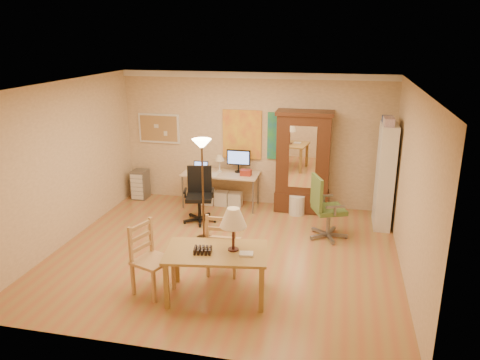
% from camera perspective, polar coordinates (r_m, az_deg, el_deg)
% --- Properties ---
extents(floor, '(5.50, 5.50, 0.00)m').
position_cam_1_polar(floor, '(7.71, -1.86, -8.93)').
color(floor, '#AF683E').
rests_on(floor, ground).
extents(crown_molding, '(5.50, 0.08, 0.12)m').
position_cam_1_polar(crown_molding, '(9.34, 1.79, 12.65)').
color(crown_molding, white).
rests_on(crown_molding, floor).
extents(corkboard, '(0.90, 0.04, 0.62)m').
position_cam_1_polar(corkboard, '(10.09, -9.85, 6.22)').
color(corkboard, tan).
rests_on(corkboard, floor).
extents(art_panel_left, '(0.80, 0.04, 1.00)m').
position_cam_1_polar(art_panel_left, '(9.57, 0.25, 5.57)').
color(art_panel_left, yellow).
rests_on(art_panel_left, floor).
extents(art_panel_right, '(0.75, 0.04, 0.95)m').
position_cam_1_polar(art_panel_right, '(9.42, 5.63, 5.30)').
color(art_panel_right, teal).
rests_on(art_panel_right, floor).
extents(dining_table, '(1.45, 1.00, 1.26)m').
position_cam_1_polar(dining_table, '(6.22, -2.16, -7.54)').
color(dining_table, olive).
rests_on(dining_table, floor).
extents(ladder_chair_back, '(0.47, 0.45, 0.98)m').
position_cam_1_polar(ladder_chair_back, '(6.93, -2.07, -7.90)').
color(ladder_chair_back, tan).
rests_on(ladder_chair_back, floor).
extents(ladder_chair_left, '(0.57, 0.58, 1.00)m').
position_cam_1_polar(ladder_chair_left, '(6.57, -10.84, -9.64)').
color(ladder_chair_left, tan).
rests_on(ladder_chair_left, floor).
extents(torchiere_lamp, '(0.32, 0.32, 1.78)m').
position_cam_1_polar(torchiere_lamp, '(7.75, -4.65, 2.45)').
color(torchiere_lamp, '#422E1A').
rests_on(torchiere_lamp, floor).
extents(computer_desk, '(1.55, 0.68, 1.17)m').
position_cam_1_polar(computer_desk, '(9.62, -2.12, -0.69)').
color(computer_desk, '#C0AC8D').
rests_on(computer_desk, floor).
extents(office_chair_black, '(0.64, 0.64, 1.04)m').
position_cam_1_polar(office_chair_black, '(8.90, -4.95, -3.30)').
color(office_chair_black, black).
rests_on(office_chair_black, floor).
extents(office_chair_green, '(0.69, 0.69, 1.13)m').
position_cam_1_polar(office_chair_green, '(8.29, 10.45, -4.98)').
color(office_chair_green, slate).
rests_on(office_chair_green, floor).
extents(drawer_cart, '(0.31, 0.37, 0.62)m').
position_cam_1_polar(drawer_cart, '(10.30, -12.07, -0.52)').
color(drawer_cart, slate).
rests_on(drawer_cart, floor).
extents(armoire, '(1.09, 0.52, 2.01)m').
position_cam_1_polar(armoire, '(9.30, 7.68, 1.41)').
color(armoire, '#3B2010').
rests_on(armoire, floor).
extents(bookshelf, '(0.29, 0.76, 1.91)m').
position_cam_1_polar(bookshelf, '(8.87, 17.24, 0.44)').
color(bookshelf, white).
rests_on(bookshelf, floor).
extents(wastebin, '(0.31, 0.31, 0.38)m').
position_cam_1_polar(wastebin, '(9.29, 6.94, -3.03)').
color(wastebin, silver).
rests_on(wastebin, floor).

